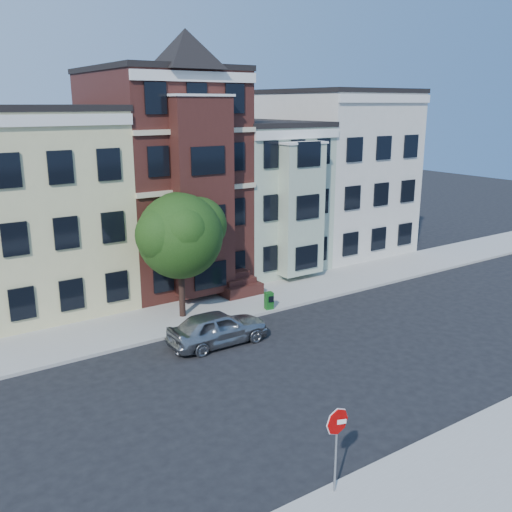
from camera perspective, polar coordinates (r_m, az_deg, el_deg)
ground at (r=23.83m, az=6.47°, el=-10.86°), size 120.00×120.00×0.00m
far_sidewalk at (r=29.81m, az=-3.59°, el=-5.20°), size 60.00×4.00×0.15m
near_sidewalk at (r=19.29m, az=22.95°, el=-18.53°), size 60.00×4.00×0.15m
house_yellow at (r=31.91m, az=-20.81°, el=4.37°), size 7.00×9.00×10.00m
house_brown at (r=34.02m, az=-9.41°, el=7.46°), size 7.00×9.00×12.00m
house_green at (r=37.40m, az=-0.21°, el=6.01°), size 6.00×9.00×9.00m
house_cream at (r=41.55m, az=7.90°, el=8.17°), size 8.00×9.00×11.00m
street_tree at (r=27.59m, az=-7.60°, el=1.43°), size 8.15×8.15×7.58m
parked_car at (r=25.42m, az=-3.83°, el=-7.17°), size 4.59×1.93×1.55m
newspaper_box at (r=29.26m, az=1.30°, el=-4.48°), size 0.46×0.43×0.89m
stop_sign at (r=16.12m, az=8.00°, el=-18.22°), size 0.77×0.36×2.84m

